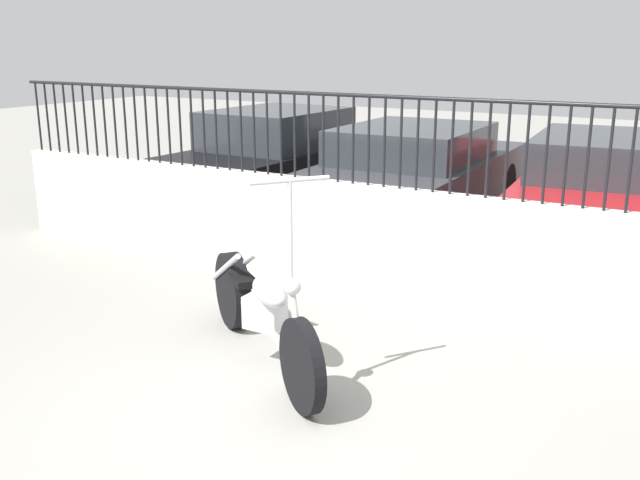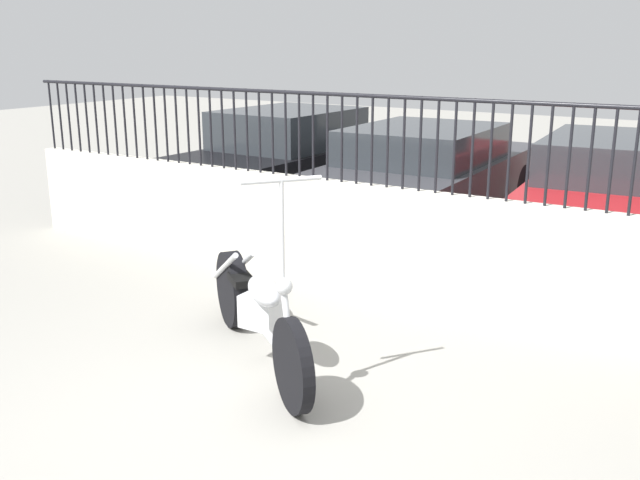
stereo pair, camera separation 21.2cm
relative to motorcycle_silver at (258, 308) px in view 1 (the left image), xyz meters
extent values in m
plane|color=gray|center=(0.57, -0.74, -0.39)|extent=(40.00, 40.00, 0.00)
cube|color=beige|center=(0.57, 1.77, 0.12)|extent=(10.10, 0.18, 1.01)
cylinder|color=black|center=(-4.40, 1.77, 1.03)|extent=(0.02, 0.02, 0.83)
cylinder|color=black|center=(-4.24, 1.77, 1.03)|extent=(0.02, 0.02, 0.83)
cylinder|color=black|center=(-4.09, 1.77, 1.03)|extent=(0.02, 0.02, 0.83)
cylinder|color=black|center=(-3.93, 1.77, 1.03)|extent=(0.02, 0.02, 0.83)
cylinder|color=black|center=(-3.77, 1.77, 1.03)|extent=(0.02, 0.02, 0.83)
cylinder|color=black|center=(-3.61, 1.77, 1.03)|extent=(0.02, 0.02, 0.83)
cylinder|color=black|center=(-3.45, 1.77, 1.03)|extent=(0.02, 0.02, 0.83)
cylinder|color=black|center=(-3.30, 1.77, 1.03)|extent=(0.02, 0.02, 0.83)
cylinder|color=black|center=(-3.14, 1.77, 1.03)|extent=(0.02, 0.02, 0.83)
cylinder|color=black|center=(-2.98, 1.77, 1.03)|extent=(0.02, 0.02, 0.83)
cylinder|color=black|center=(-2.82, 1.77, 1.03)|extent=(0.02, 0.02, 0.83)
cylinder|color=black|center=(-2.66, 1.77, 1.03)|extent=(0.02, 0.02, 0.83)
cylinder|color=black|center=(-2.51, 1.77, 1.03)|extent=(0.02, 0.02, 0.83)
cylinder|color=black|center=(-2.35, 1.77, 1.03)|extent=(0.02, 0.02, 0.83)
cylinder|color=black|center=(-2.19, 1.77, 1.03)|extent=(0.02, 0.02, 0.83)
cylinder|color=black|center=(-2.03, 1.77, 1.03)|extent=(0.02, 0.02, 0.83)
cylinder|color=black|center=(-1.87, 1.77, 1.03)|extent=(0.02, 0.02, 0.83)
cylinder|color=black|center=(-1.72, 1.77, 1.03)|extent=(0.02, 0.02, 0.83)
cylinder|color=black|center=(-1.56, 1.77, 1.03)|extent=(0.02, 0.02, 0.83)
cylinder|color=black|center=(-1.40, 1.77, 1.03)|extent=(0.02, 0.02, 0.83)
cylinder|color=black|center=(-1.24, 1.77, 1.03)|extent=(0.02, 0.02, 0.83)
cylinder|color=black|center=(-1.09, 1.77, 1.03)|extent=(0.02, 0.02, 0.83)
cylinder|color=black|center=(-0.93, 1.77, 1.03)|extent=(0.02, 0.02, 0.83)
cylinder|color=black|center=(-0.77, 1.77, 1.03)|extent=(0.02, 0.02, 0.83)
cylinder|color=black|center=(-0.61, 1.77, 1.03)|extent=(0.02, 0.02, 0.83)
cylinder|color=black|center=(-0.45, 1.77, 1.03)|extent=(0.02, 0.02, 0.83)
cylinder|color=black|center=(-0.30, 1.77, 1.03)|extent=(0.02, 0.02, 0.83)
cylinder|color=black|center=(-0.14, 1.77, 1.03)|extent=(0.02, 0.02, 0.83)
cylinder|color=black|center=(0.02, 1.77, 1.03)|extent=(0.02, 0.02, 0.83)
cylinder|color=black|center=(0.18, 1.77, 1.03)|extent=(0.02, 0.02, 0.83)
cylinder|color=black|center=(0.34, 1.77, 1.03)|extent=(0.02, 0.02, 0.83)
cylinder|color=black|center=(0.49, 1.77, 1.03)|extent=(0.02, 0.02, 0.83)
cylinder|color=black|center=(0.65, 1.77, 1.03)|extent=(0.02, 0.02, 0.83)
cylinder|color=black|center=(0.81, 1.77, 1.03)|extent=(0.02, 0.02, 0.83)
cylinder|color=black|center=(0.97, 1.77, 1.03)|extent=(0.02, 0.02, 0.83)
cylinder|color=black|center=(1.13, 1.77, 1.03)|extent=(0.02, 0.02, 0.83)
cylinder|color=black|center=(1.28, 1.77, 1.03)|extent=(0.02, 0.02, 0.83)
cylinder|color=black|center=(1.44, 1.77, 1.03)|extent=(0.02, 0.02, 0.83)
cylinder|color=black|center=(1.60, 1.77, 1.03)|extent=(0.02, 0.02, 0.83)
cylinder|color=black|center=(1.76, 1.77, 1.03)|extent=(0.02, 0.02, 0.83)
cylinder|color=black|center=(1.91, 1.77, 1.03)|extent=(0.02, 0.02, 0.83)
cylinder|color=black|center=(2.07, 1.77, 1.03)|extent=(0.02, 0.02, 0.83)
cylinder|color=black|center=(2.23, 1.77, 1.03)|extent=(0.02, 0.02, 0.83)
cylinder|color=black|center=(0.57, 1.77, 1.43)|extent=(10.10, 0.04, 0.04)
cylinder|color=black|center=(0.70, -0.53, -0.08)|extent=(0.54, 0.44, 0.62)
cylinder|color=black|center=(-0.53, 0.40, -0.08)|extent=(0.58, 0.48, 0.63)
cylinder|color=#B7BABF|center=(0.09, -0.07, -0.08)|extent=(1.17, 0.90, 0.06)
cube|color=silver|center=(0.13, -0.10, 0.02)|extent=(0.28, 0.18, 0.24)
ellipsoid|color=#B7BABF|center=(0.22, -0.17, 0.22)|extent=(0.51, 0.45, 0.18)
cube|color=black|center=(-0.29, 0.22, 0.10)|extent=(0.32, 0.30, 0.06)
cylinder|color=silver|center=(0.63, -0.48, 0.17)|extent=(0.20, 0.17, 0.51)
sphere|color=silver|center=(0.58, -0.44, 0.40)|extent=(0.11, 0.11, 0.11)
cylinder|color=silver|center=(0.56, -0.42, 0.75)|extent=(0.03, 0.03, 0.66)
cylinder|color=silver|center=(0.56, -0.42, 1.08)|extent=(0.34, 0.43, 0.03)
cylinder|color=silver|center=(-0.53, 0.31, 0.14)|extent=(0.64, 0.50, 0.44)
cylinder|color=silver|center=(-0.45, 0.42, 0.14)|extent=(0.64, 0.50, 0.44)
cylinder|color=black|center=(-3.64, 6.19, -0.07)|extent=(0.13, 0.64, 0.64)
cylinder|color=black|center=(-2.04, 6.13, -0.07)|extent=(0.13, 0.64, 0.64)
cylinder|color=black|center=(-3.73, 3.63, -0.07)|extent=(0.13, 0.64, 0.64)
cylinder|color=black|center=(-2.13, 3.57, -0.07)|extent=(0.13, 0.64, 0.64)
cube|color=black|center=(-2.89, 4.88, 0.13)|extent=(1.85, 4.19, 0.55)
cube|color=#2D3338|center=(-2.89, 4.67, 0.68)|extent=(1.60, 2.04, 0.54)
cylinder|color=black|center=(-1.44, 5.79, -0.07)|extent=(0.12, 0.64, 0.64)
cylinder|color=black|center=(0.21, 5.82, -0.07)|extent=(0.12, 0.64, 0.64)
cylinder|color=black|center=(-1.39, 3.16, -0.07)|extent=(0.12, 0.64, 0.64)
cylinder|color=black|center=(0.27, 3.19, -0.07)|extent=(0.12, 0.64, 0.64)
cube|color=#38383D|center=(-0.59, 4.49, 0.15)|extent=(1.85, 4.27, 0.60)
cube|color=#2D3338|center=(-0.58, 4.28, 0.67)|extent=(1.63, 2.07, 0.42)
cylinder|color=black|center=(0.75, 6.08, -0.07)|extent=(0.16, 0.65, 0.64)
cylinder|color=black|center=(0.96, 3.37, -0.07)|extent=(0.16, 0.65, 0.64)
cube|color=#AD191E|center=(1.69, 4.79, 0.14)|extent=(2.13, 4.51, 0.57)
cube|color=#2D3338|center=(1.71, 4.57, 0.65)|extent=(1.77, 2.22, 0.45)
camera|label=1|loc=(2.85, -4.04, 1.90)|focal=40.00mm
camera|label=2|loc=(3.03, -3.93, 1.90)|focal=40.00mm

